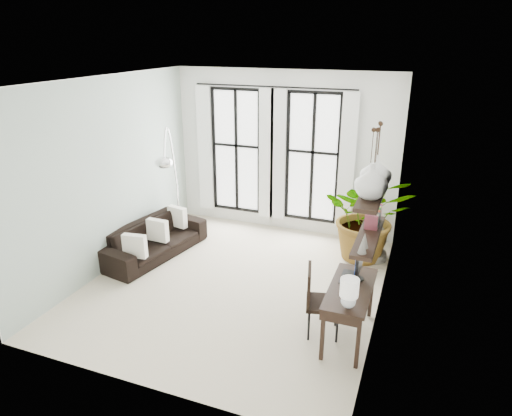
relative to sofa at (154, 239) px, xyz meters
The scene contains 16 objects.
floor 1.88m from the sofa, 14.10° to the right, with size 5.00×5.00×0.00m, color beige.
ceiling 3.44m from the sofa, 14.10° to the right, with size 5.00×5.00×0.00m, color white.
wall_left 1.44m from the sofa, 134.87° to the right, with size 5.00×5.00×0.00m, color #9BADA0.
wall_right 4.28m from the sofa, ahead, with size 5.00×5.00×0.00m, color white.
wall_back 3.02m from the sofa, 48.69° to the left, with size 4.50×4.50×0.00m, color white.
windows 2.83m from the sofa, 51.02° to the left, with size 3.26×0.13×2.65m.
wall_shelves 4.32m from the sofa, 16.44° to the right, with size 0.25×1.30×0.60m.
sofa is the anchor object (origin of this frame).
throw_pillows 0.22m from the sofa, ahead, with size 0.40×1.52×0.40m.
plant 3.87m from the sofa, 18.95° to the left, with size 1.47×1.27×1.63m, color #2D7228.
desk 3.97m from the sofa, 18.36° to the right, with size 0.54×1.27×1.14m.
desk_chair 3.57m from the sofa, 20.52° to the right, with size 0.55×0.55×0.97m.
arc_lamp 1.56m from the sofa, 79.64° to the left, with size 0.72×1.36×2.28m.
buddha 3.97m from the sofa, 18.33° to the left, with size 0.48×0.48×0.86m.
vase_a 4.60m from the sofa, 20.25° to the right, with size 0.37×0.37×0.38m, color white.
vase_b 4.50m from the sofa, 14.93° to the right, with size 0.37×0.37×0.38m, color white.
Camera 1 is at (2.63, -5.94, 3.78)m, focal length 32.00 mm.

